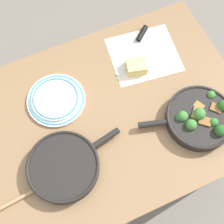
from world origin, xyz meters
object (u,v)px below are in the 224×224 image
object	(u,v)px
skillet_eggs	(64,167)
wooden_spoon	(32,192)
skillet_broccoli	(200,118)
grater_knife	(137,43)
dinner_plate_stack	(56,99)
cheese_block	(136,66)

from	to	relation	value
skillet_eggs	wooden_spoon	distance (m)	0.15
skillet_broccoli	grater_knife	bearing A→B (deg)	-65.03
skillet_broccoli	skillet_eggs	size ratio (longest dim) A/B	0.98
wooden_spoon	dinner_plate_stack	world-z (taller)	dinner_plate_stack
skillet_broccoli	grater_knife	size ratio (longest dim) A/B	1.60
wooden_spoon	dinner_plate_stack	xyz separation A→B (m)	(0.21, 0.31, 0.01)
skillet_eggs	grater_knife	size ratio (longest dim) A/B	1.64
cheese_block	dinner_plate_stack	size ratio (longest dim) A/B	0.41
skillet_broccoli	wooden_spoon	bearing A→B (deg)	15.99
skillet_broccoli	wooden_spoon	size ratio (longest dim) A/B	1.01
grater_knife	wooden_spoon	bearing A→B (deg)	-5.40
wooden_spoon	grater_knife	distance (m)	0.77
wooden_spoon	dinner_plate_stack	bearing A→B (deg)	51.36
cheese_block	dinner_plate_stack	bearing A→B (deg)	-179.43
skillet_eggs	grater_knife	bearing A→B (deg)	27.84
grater_knife	dinner_plate_stack	world-z (taller)	dinner_plate_stack
grater_knife	dinner_plate_stack	size ratio (longest dim) A/B	0.97
skillet_eggs	cheese_block	size ratio (longest dim) A/B	3.87
skillet_broccoli	dinner_plate_stack	xyz separation A→B (m)	(-0.49, 0.31, -0.02)
skillet_broccoli	cheese_block	distance (m)	0.34
skillet_broccoli	cheese_block	size ratio (longest dim) A/B	3.78
skillet_eggs	wooden_spoon	size ratio (longest dim) A/B	1.04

